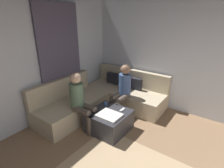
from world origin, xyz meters
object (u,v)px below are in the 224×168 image
at_px(game_remote, 122,110).
at_px(person_on_couch_back, 123,89).
at_px(ottoman, 109,121).
at_px(person_on_couch_side, 80,100).
at_px(sectional_couch, 103,98).
at_px(coffee_mug, 106,104).

height_order(game_remote, person_on_couch_back, person_on_couch_back).
bearing_deg(ottoman, person_on_couch_side, -152.93).
xyz_separation_m(sectional_couch, person_on_couch_side, (0.15, -0.91, 0.38)).
distance_m(person_on_couch_back, person_on_couch_side, 1.04).
bearing_deg(person_on_couch_side, ottoman, 117.07).
xyz_separation_m(ottoman, coffee_mug, (-0.22, 0.18, 0.26)).
distance_m(ottoman, game_remote, 0.36).
distance_m(coffee_mug, person_on_couch_side, 0.56).
height_order(ottoman, game_remote, game_remote).
relative_size(sectional_couch, ottoman, 3.36).
height_order(ottoman, person_on_couch_back, person_on_couch_back).
distance_m(game_remote, person_on_couch_side, 0.87).
distance_m(ottoman, person_on_couch_side, 0.73).
xyz_separation_m(sectional_couch, ottoman, (0.66, -0.65, -0.07)).
bearing_deg(person_on_couch_back, game_remote, 122.76).
xyz_separation_m(sectional_couch, game_remote, (0.84, -0.43, 0.15)).
relative_size(coffee_mug, person_on_couch_side, 0.08).
bearing_deg(game_remote, coffee_mug, -174.29).
height_order(game_remote, person_on_couch_side, person_on_couch_side).
distance_m(game_remote, person_on_couch_back, 0.62).
bearing_deg(game_remote, ottoman, -129.29).
xyz_separation_m(ottoman, person_on_couch_back, (-0.13, 0.70, 0.45)).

